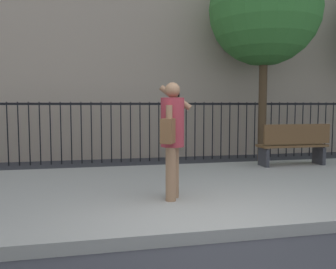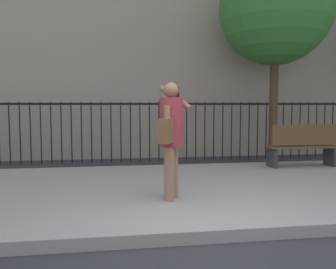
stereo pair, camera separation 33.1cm
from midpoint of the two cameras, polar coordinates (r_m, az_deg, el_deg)
ground_plane at (r=4.22m, az=10.00°, el=-16.67°), size 60.00×60.00×0.00m
sidewalk at (r=6.23m, az=3.39°, el=-8.82°), size 28.00×4.40×0.15m
iron_fence at (r=9.71m, az=-1.22°, el=1.73°), size 12.03×0.04×1.60m
pedestrian_on_phone at (r=5.20m, az=2.25°, el=0.39°), size 0.58×0.72×1.70m
street_bench at (r=8.58m, az=21.66°, el=-1.50°), size 1.60×0.45×0.95m
street_tree_near at (r=10.19m, az=17.59°, el=18.44°), size 2.90×2.90×5.44m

